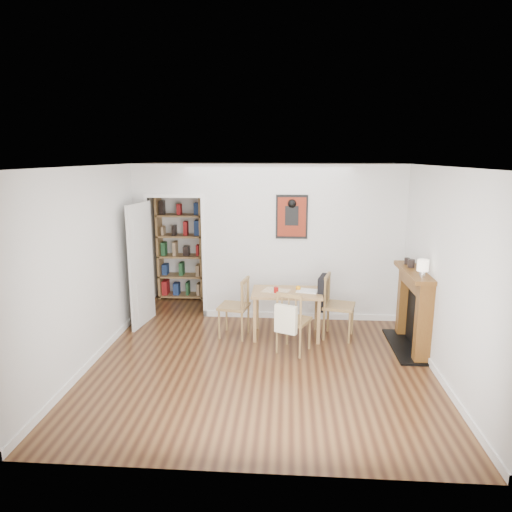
# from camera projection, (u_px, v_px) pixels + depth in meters

# --- Properties ---
(ground) EXTENTS (5.20, 5.20, 0.00)m
(ground) POSITION_uv_depth(u_px,v_px,m) (262.00, 350.00, 6.54)
(ground) COLOR brown
(ground) RESTS_ON ground
(room_shell) EXTENTS (5.20, 5.20, 5.20)m
(room_shell) POSITION_uv_depth(u_px,v_px,m) (273.00, 244.00, 7.56)
(room_shell) COLOR silver
(room_shell) RESTS_ON ground
(dining_table) EXTENTS (1.05, 0.67, 0.72)m
(dining_table) POSITION_uv_depth(u_px,v_px,m) (287.00, 297.00, 6.92)
(dining_table) COLOR olive
(dining_table) RESTS_ON ground
(chair_left) EXTENTS (0.54, 0.54, 0.93)m
(chair_left) POSITION_uv_depth(u_px,v_px,m) (234.00, 307.00, 6.96)
(chair_left) COLOR olive
(chair_left) RESTS_ON ground
(chair_right) EXTENTS (0.65, 0.60, 0.98)m
(chair_right) POSITION_uv_depth(u_px,v_px,m) (337.00, 305.00, 6.90)
(chair_right) COLOR olive
(chair_right) RESTS_ON ground
(chair_front) EXTENTS (0.60, 0.63, 0.91)m
(chair_front) POSITION_uv_depth(u_px,v_px,m) (293.00, 321.00, 6.40)
(chair_front) COLOR olive
(chair_front) RESTS_ON ground
(bookshelf) EXTENTS (0.88, 0.35, 2.08)m
(bookshelf) POSITION_uv_depth(u_px,v_px,m) (181.00, 246.00, 8.77)
(bookshelf) COLOR olive
(bookshelf) RESTS_ON ground
(fireplace) EXTENTS (0.45, 1.25, 1.16)m
(fireplace) POSITION_uv_depth(u_px,v_px,m) (414.00, 307.00, 6.50)
(fireplace) COLOR brown
(fireplace) RESTS_ON ground
(red_glass) EXTENTS (0.07, 0.07, 0.09)m
(red_glass) POSITION_uv_depth(u_px,v_px,m) (276.00, 290.00, 6.82)
(red_glass) COLOR maroon
(red_glass) RESTS_ON dining_table
(orange_fruit) EXTENTS (0.07, 0.07, 0.07)m
(orange_fruit) POSITION_uv_depth(u_px,v_px,m) (298.00, 288.00, 6.95)
(orange_fruit) COLOR orange
(orange_fruit) RESTS_ON dining_table
(placemat) EXTENTS (0.46, 0.40, 0.00)m
(placemat) POSITION_uv_depth(u_px,v_px,m) (276.00, 291.00, 6.93)
(placemat) COLOR beige
(placemat) RESTS_ON dining_table
(notebook) EXTENTS (0.36, 0.29, 0.02)m
(notebook) POSITION_uv_depth(u_px,v_px,m) (307.00, 291.00, 6.89)
(notebook) COLOR silver
(notebook) RESTS_ON dining_table
(mantel_lamp) EXTENTS (0.15, 0.15, 0.24)m
(mantel_lamp) POSITION_uv_depth(u_px,v_px,m) (423.00, 266.00, 5.98)
(mantel_lamp) COLOR silver
(mantel_lamp) RESTS_ON fireplace
(ceramic_jar_a) EXTENTS (0.10, 0.10, 0.12)m
(ceramic_jar_a) POSITION_uv_depth(u_px,v_px,m) (411.00, 263.00, 6.52)
(ceramic_jar_a) COLOR black
(ceramic_jar_a) RESTS_ON fireplace
(ceramic_jar_b) EXTENTS (0.08, 0.08, 0.10)m
(ceramic_jar_b) POSITION_uv_depth(u_px,v_px,m) (407.00, 261.00, 6.72)
(ceramic_jar_b) COLOR black
(ceramic_jar_b) RESTS_ON fireplace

